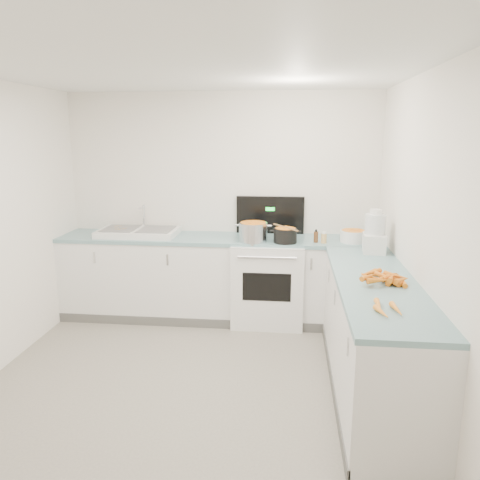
# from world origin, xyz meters

# --- Properties ---
(floor) EXTENTS (3.50, 4.00, 0.00)m
(floor) POSITION_xyz_m (0.00, 0.00, 0.00)
(floor) COLOR gray
(floor) RESTS_ON ground
(ceiling) EXTENTS (3.50, 4.00, 0.00)m
(ceiling) POSITION_xyz_m (0.00, 0.00, 2.50)
(ceiling) COLOR white
(ceiling) RESTS_ON ground
(wall_back) EXTENTS (3.50, 0.00, 2.50)m
(wall_back) POSITION_xyz_m (0.00, 2.00, 1.25)
(wall_back) COLOR white
(wall_back) RESTS_ON ground
(wall_front) EXTENTS (3.50, 0.00, 2.50)m
(wall_front) POSITION_xyz_m (0.00, -2.00, 1.25)
(wall_front) COLOR white
(wall_front) RESTS_ON ground
(wall_right) EXTENTS (0.00, 4.00, 2.50)m
(wall_right) POSITION_xyz_m (1.75, 0.00, 1.25)
(wall_right) COLOR white
(wall_right) RESTS_ON ground
(counter_back) EXTENTS (3.50, 0.62, 0.94)m
(counter_back) POSITION_xyz_m (0.00, 1.70, 0.47)
(counter_back) COLOR white
(counter_back) RESTS_ON ground
(counter_right) EXTENTS (0.62, 2.20, 0.94)m
(counter_right) POSITION_xyz_m (1.45, 0.30, 0.47)
(counter_right) COLOR white
(counter_right) RESTS_ON ground
(stove) EXTENTS (0.76, 0.65, 1.36)m
(stove) POSITION_xyz_m (0.55, 1.69, 0.47)
(stove) COLOR white
(stove) RESTS_ON ground
(sink) EXTENTS (0.86, 0.52, 0.31)m
(sink) POSITION_xyz_m (-0.90, 1.70, 0.98)
(sink) COLOR white
(sink) RESTS_ON counter_back
(steel_pot) EXTENTS (0.38, 0.38, 0.22)m
(steel_pot) POSITION_xyz_m (0.39, 1.54, 1.03)
(steel_pot) COLOR silver
(steel_pot) RESTS_ON stove
(black_pot) EXTENTS (0.28, 0.28, 0.17)m
(black_pot) POSITION_xyz_m (0.73, 1.51, 1.01)
(black_pot) COLOR black
(black_pot) RESTS_ON stove
(wooden_spoon) EXTENTS (0.26, 0.35, 0.02)m
(wooden_spoon) POSITION_xyz_m (0.73, 1.51, 1.10)
(wooden_spoon) COLOR #AD7A47
(wooden_spoon) RESTS_ON black_pot
(mixing_bowl) EXTENTS (0.35, 0.35, 0.12)m
(mixing_bowl) POSITION_xyz_m (1.43, 1.61, 1.00)
(mixing_bowl) COLOR white
(mixing_bowl) RESTS_ON counter_back
(extract_bottle) EXTENTS (0.05, 0.05, 0.11)m
(extract_bottle) POSITION_xyz_m (1.05, 1.55, 1.00)
(extract_bottle) COLOR #593319
(extract_bottle) RESTS_ON counter_back
(spice_jar) EXTENTS (0.06, 0.06, 0.10)m
(spice_jar) POSITION_xyz_m (1.13, 1.53, 0.99)
(spice_jar) COLOR #E5B266
(spice_jar) RESTS_ON counter_back
(food_processor) EXTENTS (0.22, 0.26, 0.42)m
(food_processor) POSITION_xyz_m (1.57, 1.18, 1.12)
(food_processor) COLOR white
(food_processor) RESTS_ON counter_right
(carrot_pile) EXTENTS (0.40, 0.38, 0.08)m
(carrot_pile) POSITION_xyz_m (1.50, 0.26, 0.97)
(carrot_pile) COLOR orange
(carrot_pile) RESTS_ON counter_right
(peeled_carrots) EXTENTS (0.18, 0.30, 0.04)m
(peeled_carrots) POSITION_xyz_m (1.39, -0.37, 0.96)
(peeled_carrots) COLOR orange
(peeled_carrots) RESTS_ON counter_right
(peelings) EXTENTS (0.17, 0.28, 0.01)m
(peelings) POSITION_xyz_m (-1.13, 1.70, 1.02)
(peelings) COLOR tan
(peelings) RESTS_ON sink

